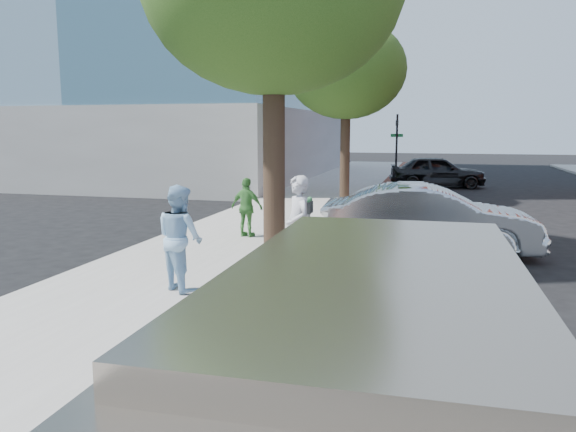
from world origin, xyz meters
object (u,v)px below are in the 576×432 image
(person_gray, at_px, (298,228))
(bg_car, at_px, (437,171))
(person_officer, at_px, (180,238))
(sedan_silver, at_px, (429,220))
(person_green, at_px, (247,207))
(parking_meter, at_px, (309,218))
(van, at_px, (381,362))

(person_gray, distance_m, bg_car, 19.77)
(person_officer, bearing_deg, person_gray, -113.35)
(sedan_silver, xyz_separation_m, bg_car, (0.19, 16.07, -0.02))
(person_green, distance_m, sedan_silver, 4.68)
(person_officer, relative_size, bg_car, 0.39)
(parking_meter, bearing_deg, person_green, 128.15)
(person_green, height_order, bg_car, person_green)
(bg_car, xyz_separation_m, van, (-0.45, -25.40, 0.32))
(van, bearing_deg, person_gray, 109.29)
(person_gray, relative_size, person_green, 1.26)
(sedan_silver, relative_size, bg_car, 1.06)
(person_gray, height_order, bg_car, person_gray)
(person_officer, distance_m, person_green, 5.00)
(bg_car, bearing_deg, van, 171.27)
(sedan_silver, bearing_deg, person_officer, 133.88)
(parking_meter, bearing_deg, van, -72.51)
(person_officer, xyz_separation_m, person_green, (-0.46, 4.98, -0.15))
(person_green, relative_size, bg_car, 0.33)
(person_officer, relative_size, sedan_silver, 0.37)
(person_gray, height_order, sedan_silver, person_gray)
(person_green, bearing_deg, van, 126.58)
(person_gray, relative_size, van, 0.35)
(person_gray, xyz_separation_m, bg_car, (2.56, 19.60, -0.32))
(parking_meter, relative_size, person_gray, 0.75)
(person_green, distance_m, bg_car, 16.56)
(parking_meter, distance_m, person_officer, 2.75)
(parking_meter, bearing_deg, bg_car, 82.32)
(parking_meter, distance_m, bg_car, 18.96)
(parking_meter, bearing_deg, sedan_silver, 49.33)
(van, bearing_deg, person_green, 114.05)
(parking_meter, relative_size, person_officer, 0.79)
(parking_meter, relative_size, van, 0.26)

